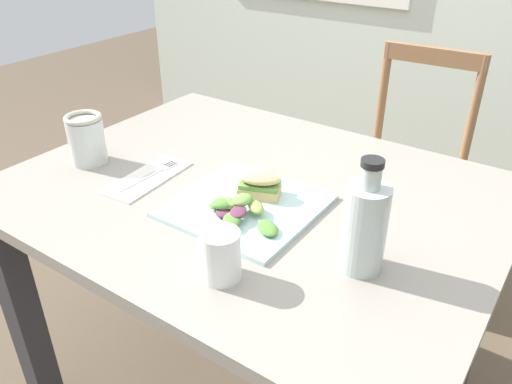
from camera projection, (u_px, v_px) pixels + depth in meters
The scene contains 10 objects.
dining_table at pixel (252, 235), 1.25m from camera, with size 1.12×0.87×0.74m.
chair_wooden_far at pixel (406, 169), 1.91m from camera, with size 0.42×0.42×0.87m.
plate_lunch at pixel (246, 205), 1.11m from camera, with size 0.30×0.30×0.01m, color silver.
sandwich_half_front at pixel (259, 184), 1.12m from camera, with size 0.11×0.09×0.06m.
salad_mixed_greens at pixel (237, 209), 1.05m from camera, with size 0.19×0.13×0.04m.
napkin_folded at pixel (148, 177), 1.22m from camera, with size 0.10×0.23×0.00m, color silver.
fork_on_napkin at pixel (153, 173), 1.23m from camera, with size 0.03×0.19×0.00m.
bottle_cold_brew at pixel (364, 231), 0.89m from camera, with size 0.08×0.08×0.22m.
mason_jar_iced_tea at pixel (87, 141), 1.27m from camera, with size 0.09×0.09×0.13m.
cup_extra_side at pixel (221, 255), 0.88m from camera, with size 0.07×0.07×0.09m, color white.
Camera 1 is at (0.69, -0.66, 1.32)m, focal length 35.67 mm.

